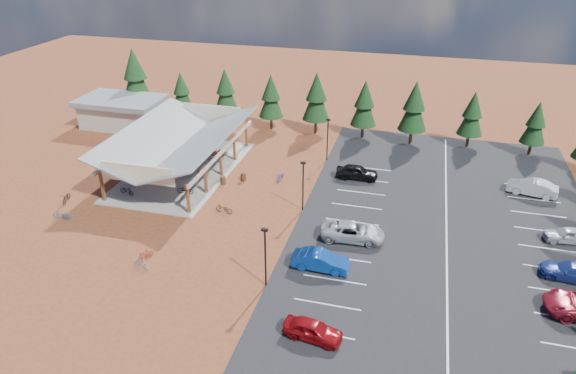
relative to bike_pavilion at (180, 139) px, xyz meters
The scene contains 40 objects.
ground 12.79m from the bike_pavilion, 34.99° to the right, with size 140.00×140.00×0.00m, color #5C2F18.
asphalt_lot 29.03m from the bike_pavilion, ahead, with size 27.00×44.00×0.04m, color black.
concrete_pad 3.77m from the bike_pavilion, 90.00° to the left, with size 10.60×18.60×0.10m, color gray.
bike_pavilion is the anchor object (origin of this frame).
outbuilding 17.89m from the bike_pavilion, 141.84° to the left, with size 11.00×7.00×3.90m.
lamp_post_0 22.69m from the bike_pavilion, 48.58° to the right, with size 0.50×0.25×5.14m.
lamp_post_1 15.83m from the bike_pavilion, 18.43° to the right, with size 0.50×0.25×5.14m.
lamp_post_2 16.57m from the bike_pavilion, 25.02° to the left, with size 0.50×0.25×5.14m.
trash_bin_0 6.72m from the bike_pavilion, 18.54° to the right, with size 0.60×0.60×0.90m, color #452A18.
trash_bin_1 8.09m from the bike_pavilion, ahead, with size 0.60×0.60×0.90m, color #452A18.
pine_0 20.96m from the bike_pavilion, 132.29° to the left, with size 4.12×4.12×9.60m.
pine_1 16.94m from the bike_pavilion, 114.87° to the left, with size 2.92×2.92×6.79m.
pine_2 15.79m from the bike_pavilion, 92.85° to the left, with size 3.27×3.27×7.61m.
pine_3 16.12m from the bike_pavilion, 68.75° to the left, with size 3.21×3.21×7.49m.
pine_4 19.22m from the bike_pavilion, 51.69° to the left, with size 3.51×3.51×8.18m.
pine_5 23.49m from the bike_pavilion, 39.72° to the left, with size 3.27×3.27×7.62m.
pine_6 28.23m from the bike_pavilion, 31.13° to the left, with size 3.48×3.48×8.11m.
pine_7 34.67m from the bike_pavilion, 26.52° to the left, with size 3.05×3.05×7.10m.
pine_8 40.89m from the bike_pavilion, 21.29° to the left, with size 2.86×2.86×6.66m.
bike_0 8.10m from the bike_pavilion, 114.22° to the right, with size 0.61×1.75×0.92m, color black.
bike_1 5.18m from the bike_pavilion, 153.55° to the right, with size 0.44×1.57×0.95m, color #9A9BA3.
bike_2 5.82m from the bike_pavilion, 134.88° to the left, with size 0.60×1.73×0.91m, color navy.
bike_3 8.33m from the bike_pavilion, 107.76° to the left, with size 0.43×1.53×0.92m, color maroon.
bike_4 6.58m from the bike_pavilion, 62.38° to the right, with size 0.63×1.80×0.94m, color black.
bike_5 4.08m from the bike_pavilion, 29.82° to the right, with size 0.45×1.58×0.95m, color gray.
bike_6 5.16m from the bike_pavilion, 46.23° to the left, with size 0.57×1.65×0.87m, color navy.
bike_7 5.90m from the bike_pavilion, 62.51° to the left, with size 0.51×1.82×1.09m, color maroon.
bike_8 12.99m from the bike_pavilion, 130.24° to the right, with size 0.66×1.89×0.99m, color black.
bike_10 14.57m from the bike_pavilion, 116.87° to the right, with size 0.61×1.76×0.92m, color #10488E.
bike_11 17.37m from the bike_pavilion, 75.20° to the right, with size 0.48×1.70×1.02m, color maroon.
bike_13 18.47m from the bike_pavilion, 75.09° to the right, with size 0.44×1.56×0.94m, color gray.
bike_14 11.71m from the bike_pavilion, ahead, with size 0.65×1.87×0.98m, color navy.
bike_16 11.39m from the bike_pavilion, 43.80° to the right, with size 0.61×1.74×0.92m, color black.
car_0 29.38m from the bike_pavilion, 47.59° to the right, with size 1.63×4.05×1.38m, color maroon.
car_1 23.40m from the bike_pavilion, 36.65° to the right, with size 1.63×4.67×1.54m, color navy.
car_2 22.50m from the bike_pavilion, 23.48° to the right, with size 2.57×5.57×1.55m, color #A3A5AB.
car_4 19.57m from the bike_pavilion, ahead, with size 1.81×4.49×1.53m, color black.
car_7 39.29m from the bike_pavilion, 14.89° to the right, with size 1.95×4.80×1.39m, color navy.
car_8 38.95m from the bike_pavilion, ahead, with size 1.58×3.92×1.33m, color #AEAFB7.
car_9 37.22m from the bike_pavilion, ahead, with size 1.69×4.84×1.59m, color silver.
Camera 1 is at (14.84, -40.03, 25.06)m, focal length 32.00 mm.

